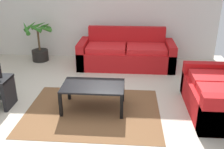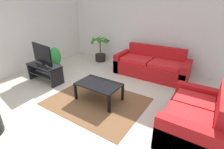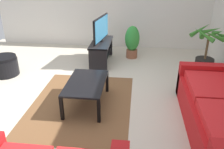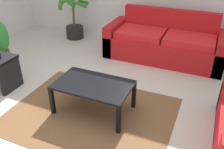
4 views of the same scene
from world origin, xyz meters
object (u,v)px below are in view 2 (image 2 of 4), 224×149
at_px(tv_stand, 45,70).
at_px(potted_palm, 100,50).
at_px(couch_loveseat, 194,118).
at_px(potted_plant_small, 56,59).
at_px(couch_main, 151,66).
at_px(tv, 42,54).
at_px(coffee_table, 99,85).

distance_m(tv_stand, potted_palm, 2.38).
xyz_separation_m(couch_loveseat, potted_plant_small, (-4.39, 0.64, 0.14)).
xyz_separation_m(tv_stand, potted_plant_small, (-0.39, 0.73, 0.10)).
height_order(couch_main, tv, tv).
distance_m(couch_main, couch_loveseat, 2.56).
relative_size(coffee_table, potted_plant_small, 1.23).
bearing_deg(potted_palm, coffee_table, -53.89).
bearing_deg(couch_main, couch_loveseat, -52.41).
bearing_deg(potted_plant_small, tv, -61.54).
relative_size(tv, potted_palm, 0.96).
bearing_deg(couch_main, coffee_table, -103.48).
bearing_deg(potted_palm, tv, -95.95).
xyz_separation_m(tv_stand, tv, (0.00, 0.00, 0.49)).
height_order(couch_main, potted_plant_small, couch_main).
bearing_deg(couch_loveseat, potted_plant_small, 171.68).
bearing_deg(couch_main, tv_stand, -139.16).
xyz_separation_m(tv, coffee_table, (1.94, 0.04, -0.45)).
relative_size(potted_palm, potted_plant_small, 1.24).
bearing_deg(tv_stand, potted_palm, 84.04).
height_order(tv, potted_plant_small, tv).
xyz_separation_m(coffee_table, potted_plant_small, (-2.34, 0.68, 0.06)).
relative_size(couch_loveseat, potted_plant_small, 1.82).
height_order(tv_stand, coffee_table, tv_stand).
bearing_deg(tv, coffee_table, 1.17).
bearing_deg(couch_loveseat, tv_stand, -178.80).
bearing_deg(couch_loveseat, couch_main, 127.59).
height_order(tv_stand, potted_plant_small, potted_plant_small).
height_order(couch_loveseat, coffee_table, couch_loveseat).
relative_size(tv_stand, potted_palm, 1.08).
distance_m(potted_palm, potted_plant_small, 1.76).
xyz_separation_m(couch_loveseat, tv_stand, (-4.00, -0.08, 0.04)).
xyz_separation_m(couch_main, tv_stand, (-2.44, -2.11, 0.04)).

